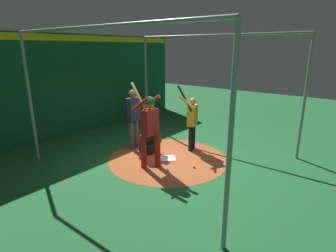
{
  "coord_description": "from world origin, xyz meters",
  "views": [
    {
      "loc": [
        4.3,
        -5.53,
        3.0
      ],
      "look_at": [
        0.0,
        0.0,
        0.95
      ],
      "focal_mm": 28.89,
      "sensor_mm": 36.0,
      "label": 1
    }
  ],
  "objects_px": {
    "visitor": "(192,120)",
    "home_plate": "(168,158)",
    "baseball_0": "(168,170)",
    "baseball_1": "(194,166)",
    "batter": "(150,125)",
    "bat_rack": "(138,106)",
    "catcher": "(150,140)",
    "umpire": "(133,116)"
  },
  "relations": [
    {
      "from": "batter",
      "to": "visitor",
      "type": "distance_m",
      "value": 1.72
    },
    {
      "from": "baseball_1",
      "to": "home_plate",
      "type": "bearing_deg",
      "value": 175.65
    },
    {
      "from": "catcher",
      "to": "bat_rack",
      "type": "relative_size",
      "value": 0.93
    },
    {
      "from": "umpire",
      "to": "baseball_0",
      "type": "distance_m",
      "value": 2.17
    },
    {
      "from": "baseball_0",
      "to": "baseball_1",
      "type": "bearing_deg",
      "value": 55.73
    },
    {
      "from": "baseball_1",
      "to": "bat_rack",
      "type": "bearing_deg",
      "value": 148.36
    },
    {
      "from": "home_plate",
      "to": "batter",
      "type": "height_order",
      "value": "batter"
    },
    {
      "from": "home_plate",
      "to": "baseball_0",
      "type": "relative_size",
      "value": 5.68
    },
    {
      "from": "bat_rack",
      "to": "baseball_1",
      "type": "xyz_separation_m",
      "value": [
        4.81,
        -2.96,
        -0.45
      ]
    },
    {
      "from": "batter",
      "to": "baseball_0",
      "type": "relative_size",
      "value": 29.5
    },
    {
      "from": "umpire",
      "to": "visitor",
      "type": "height_order",
      "value": "visitor"
    },
    {
      "from": "home_plate",
      "to": "baseball_1",
      "type": "distance_m",
      "value": 0.9
    },
    {
      "from": "home_plate",
      "to": "visitor",
      "type": "relative_size",
      "value": 0.21
    },
    {
      "from": "home_plate",
      "to": "visitor",
      "type": "xyz_separation_m",
      "value": [
        0.13,
        0.99,
        0.91
      ]
    },
    {
      "from": "bat_rack",
      "to": "baseball_1",
      "type": "distance_m",
      "value": 5.67
    },
    {
      "from": "batter",
      "to": "bat_rack",
      "type": "bearing_deg",
      "value": 137.14
    },
    {
      "from": "visitor",
      "to": "umpire",
      "type": "bearing_deg",
      "value": -162.75
    },
    {
      "from": "visitor",
      "to": "baseball_1",
      "type": "bearing_deg",
      "value": -70.92
    },
    {
      "from": "visitor",
      "to": "bat_rack",
      "type": "distance_m",
      "value": 4.49
    },
    {
      "from": "visitor",
      "to": "home_plate",
      "type": "bearing_deg",
      "value": -114.31
    },
    {
      "from": "baseball_0",
      "to": "batter",
      "type": "bearing_deg",
      "value": -174.88
    },
    {
      "from": "visitor",
      "to": "baseball_0",
      "type": "xyz_separation_m",
      "value": [
        0.37,
        -1.65,
        -0.88
      ]
    },
    {
      "from": "umpire",
      "to": "visitor",
      "type": "bearing_deg",
      "value": 34.08
    },
    {
      "from": "visitor",
      "to": "baseball_1",
      "type": "xyz_separation_m",
      "value": [
        0.77,
        -1.06,
        -0.88
      ]
    },
    {
      "from": "catcher",
      "to": "umpire",
      "type": "distance_m",
      "value": 0.89
    },
    {
      "from": "home_plate",
      "to": "baseball_0",
      "type": "bearing_deg",
      "value": -52.84
    },
    {
      "from": "umpire",
      "to": "visitor",
      "type": "relative_size",
      "value": 0.92
    },
    {
      "from": "bat_rack",
      "to": "baseball_1",
      "type": "bearing_deg",
      "value": -31.64
    },
    {
      "from": "home_plate",
      "to": "visitor",
      "type": "distance_m",
      "value": 1.35
    },
    {
      "from": "batter",
      "to": "baseball_1",
      "type": "relative_size",
      "value": 29.5
    },
    {
      "from": "baseball_1",
      "to": "visitor",
      "type": "bearing_deg",
      "value": 125.92
    },
    {
      "from": "batter",
      "to": "baseball_0",
      "type": "height_order",
      "value": "batter"
    },
    {
      "from": "visitor",
      "to": "bat_rack",
      "type": "bearing_deg",
      "value": 137.94
    },
    {
      "from": "baseball_0",
      "to": "baseball_1",
      "type": "height_order",
      "value": "same"
    },
    {
      "from": "umpire",
      "to": "bat_rack",
      "type": "bearing_deg",
      "value": 131.91
    },
    {
      "from": "umpire",
      "to": "home_plate",
      "type": "bearing_deg",
      "value": -0.36
    },
    {
      "from": "batter",
      "to": "home_plate",
      "type": "bearing_deg",
      "value": 87.13
    },
    {
      "from": "batter",
      "to": "bat_rack",
      "type": "height_order",
      "value": "batter"
    },
    {
      "from": "catcher",
      "to": "bat_rack",
      "type": "distance_m",
      "value": 4.3
    },
    {
      "from": "umpire",
      "to": "baseball_0",
      "type": "xyz_separation_m",
      "value": [
        1.82,
        -0.66,
        -0.98
      ]
    },
    {
      "from": "visitor",
      "to": "baseball_0",
      "type": "height_order",
      "value": "visitor"
    },
    {
      "from": "bat_rack",
      "to": "home_plate",
      "type": "bearing_deg",
      "value": -36.5
    }
  ]
}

